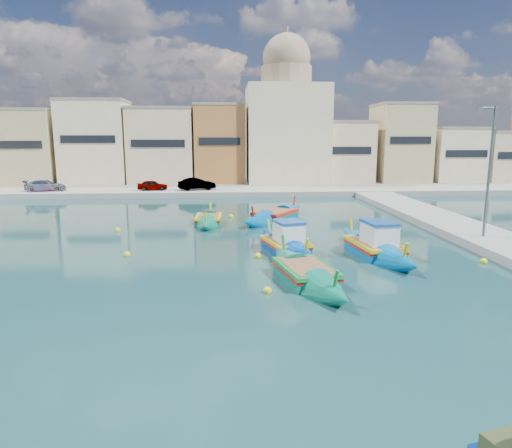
# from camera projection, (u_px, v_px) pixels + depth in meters

# --- Properties ---
(ground) EXTENTS (160.00, 160.00, 0.00)m
(ground) POSITION_uv_depth(u_px,v_px,m) (174.00, 282.00, 20.12)
(ground) COLOR #133B3B
(ground) RESTS_ON ground
(north_quay) EXTENTS (80.00, 8.00, 0.60)m
(north_quay) POSITION_uv_depth(u_px,v_px,m) (206.00, 191.00, 51.44)
(north_quay) COLOR gray
(north_quay) RESTS_ON ground
(north_townhouses) EXTENTS (83.20, 7.87, 10.19)m
(north_townhouses) POSITION_uv_depth(u_px,v_px,m) (260.00, 147.00, 58.19)
(north_townhouses) COLOR beige
(north_townhouses) RESTS_ON ground
(church_block) EXTENTS (10.00, 10.00, 19.10)m
(church_block) POSITION_uv_depth(u_px,v_px,m) (286.00, 120.00, 58.38)
(church_block) COLOR beige
(church_block) RESTS_ON ground
(quay_street_lamp) EXTENTS (1.18, 0.16, 8.00)m
(quay_street_lamp) POSITION_uv_depth(u_px,v_px,m) (488.00, 171.00, 26.28)
(quay_street_lamp) COLOR #595B60
(quay_street_lamp) RESTS_ON ground
(parked_cars) EXTENTS (20.45, 2.60, 1.31)m
(parked_cars) POSITION_uv_depth(u_px,v_px,m) (125.00, 185.00, 49.26)
(parked_cars) COLOR #4C1919
(parked_cars) RESTS_ON north_quay
(luzzu_turquoise_cabin) EXTENTS (3.11, 9.43, 2.97)m
(luzzu_turquoise_cabin) POSITION_uv_depth(u_px,v_px,m) (374.00, 248.00, 24.69)
(luzzu_turquoise_cabin) COLOR #0060A2
(luzzu_turquoise_cabin) RESTS_ON ground
(luzzu_blue_cabin) EXTENTS (3.79, 8.03, 2.76)m
(luzzu_blue_cabin) POSITION_uv_depth(u_px,v_px,m) (286.00, 246.00, 25.37)
(luzzu_blue_cabin) COLOR #00409E
(luzzu_blue_cabin) RESTS_ON ground
(luzzu_cyan_mid) EXTENTS (6.97, 8.73, 2.70)m
(luzzu_cyan_mid) POSITION_uv_depth(u_px,v_px,m) (275.00, 217.00, 34.92)
(luzzu_cyan_mid) COLOR #005A9F
(luzzu_cyan_mid) RESTS_ON ground
(luzzu_green) EXTENTS (1.97, 6.94, 2.17)m
(luzzu_green) POSITION_uv_depth(u_px,v_px,m) (208.00, 221.00, 33.49)
(luzzu_green) COLOR #0A7154
(luzzu_green) RESTS_ON ground
(luzzu_blue_south) EXTENTS (3.65, 8.90, 2.50)m
(luzzu_blue_south) POSITION_uv_depth(u_px,v_px,m) (305.00, 275.00, 20.21)
(luzzu_blue_south) COLOR #0B7759
(luzzu_blue_south) RESTS_ON ground
(mooring_buoys) EXTENTS (20.72, 18.33, 0.36)m
(mooring_buoys) POSITION_uv_depth(u_px,v_px,m) (233.00, 243.00, 27.08)
(mooring_buoys) COLOR yellow
(mooring_buoys) RESTS_ON ground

